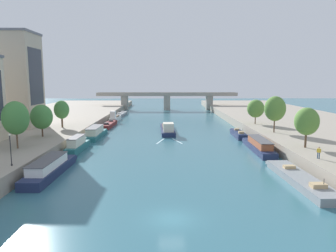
{
  "coord_description": "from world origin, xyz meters",
  "views": [
    {
      "loc": [
        -0.53,
        -27.66,
        12.83
      ],
      "look_at": [
        0.0,
        45.92,
        2.09
      ],
      "focal_mm": 33.42,
      "sensor_mm": 36.0,
      "label": 1
    }
  ],
  "objects_px": {
    "moored_boat_left_gap_after": "(115,118)",
    "moored_boat_left_second": "(77,145)",
    "tree_left_nearest": "(42,117)",
    "moored_boat_left_downstream": "(121,114)",
    "moored_boat_left_near": "(50,168)",
    "tree_right_midway": "(307,121)",
    "moored_boat_right_gap_after": "(259,145)",
    "tree_left_end_of_row": "(16,118)",
    "lamppost_left_bank": "(11,148)",
    "moored_boat_left_midway": "(109,124)",
    "tree_left_third": "(62,110)",
    "moored_boat_right_far": "(238,134)",
    "person_on_quay": "(319,152)",
    "tree_right_distant": "(256,109)",
    "moored_boat_left_far": "(95,133)",
    "tree_right_nearest": "(275,109)",
    "moored_boat_right_lone": "(299,179)",
    "bridge_far": "(167,99)",
    "barge_midriver": "(168,129)"
  },
  "relations": [
    {
      "from": "tree_right_midway",
      "to": "moored_boat_left_midway",
      "type": "bearing_deg",
      "value": 135.07
    },
    {
      "from": "tree_left_nearest",
      "to": "tree_right_distant",
      "type": "distance_m",
      "value": 48.87
    },
    {
      "from": "moored_boat_right_far",
      "to": "tree_right_nearest",
      "type": "height_order",
      "value": "tree_right_nearest"
    },
    {
      "from": "moored_boat_right_gap_after",
      "to": "tree_left_end_of_row",
      "type": "height_order",
      "value": "tree_left_end_of_row"
    },
    {
      "from": "moored_boat_right_far",
      "to": "person_on_quay",
      "type": "bearing_deg",
      "value": -81.66
    },
    {
      "from": "person_on_quay",
      "to": "tree_left_end_of_row",
      "type": "bearing_deg",
      "value": 171.22
    },
    {
      "from": "moored_boat_left_gap_after",
      "to": "moored_boat_right_far",
      "type": "relative_size",
      "value": 0.97
    },
    {
      "from": "moored_boat_right_gap_after",
      "to": "tree_right_midway",
      "type": "distance_m",
      "value": 10.45
    },
    {
      "from": "tree_right_distant",
      "to": "bridge_far",
      "type": "bearing_deg",
      "value": 109.4
    },
    {
      "from": "tree_right_nearest",
      "to": "moored_boat_right_far",
      "type": "bearing_deg",
      "value": 128.88
    },
    {
      "from": "moored_boat_left_gap_after",
      "to": "tree_left_nearest",
      "type": "xyz_separation_m",
      "value": [
        -7.35,
        -40.12,
        4.97
      ]
    },
    {
      "from": "bridge_far",
      "to": "person_on_quay",
      "type": "xyz_separation_m",
      "value": [
        20.45,
        -95.99,
        -1.74
      ]
    },
    {
      "from": "moored_boat_left_downstream",
      "to": "lamppost_left_bank",
      "type": "height_order",
      "value": "lamppost_left_bank"
    },
    {
      "from": "moored_boat_left_gap_after",
      "to": "tree_right_nearest",
      "type": "relative_size",
      "value": 1.38
    },
    {
      "from": "moored_boat_left_downstream",
      "to": "tree_left_nearest",
      "type": "height_order",
      "value": "tree_left_nearest"
    },
    {
      "from": "person_on_quay",
      "to": "moored_boat_left_gap_after",
      "type": "bearing_deg",
      "value": 122.92
    },
    {
      "from": "moored_boat_left_midway",
      "to": "tree_left_third",
      "type": "bearing_deg",
      "value": -115.59
    },
    {
      "from": "tree_left_end_of_row",
      "to": "tree_right_midway",
      "type": "xyz_separation_m",
      "value": [
        45.79,
        0.34,
        -0.63
      ]
    },
    {
      "from": "moored_boat_right_lone",
      "to": "moored_boat_right_far",
      "type": "relative_size",
      "value": 1.56
    },
    {
      "from": "moored_boat_left_near",
      "to": "moored_boat_left_downstream",
      "type": "height_order",
      "value": "moored_boat_left_near"
    },
    {
      "from": "tree_right_midway",
      "to": "moored_boat_left_gap_after",
      "type": "bearing_deg",
      "value": 127.51
    },
    {
      "from": "moored_boat_left_near",
      "to": "moored_boat_left_midway",
      "type": "relative_size",
      "value": 1.11
    },
    {
      "from": "moored_boat_left_near",
      "to": "tree_right_midway",
      "type": "xyz_separation_m",
      "value": [
        38.16,
        7.46,
        5.37
      ]
    },
    {
      "from": "moored_boat_left_far",
      "to": "moored_boat_right_lone",
      "type": "xyz_separation_m",
      "value": [
        32.96,
        -32.14,
        -0.55
      ]
    },
    {
      "from": "tree_left_end_of_row",
      "to": "tree_left_nearest",
      "type": "relative_size",
      "value": 1.22
    },
    {
      "from": "moored_boat_left_gap_after",
      "to": "moored_boat_left_second",
      "type": "bearing_deg",
      "value": -90.0
    },
    {
      "from": "moored_boat_right_lone",
      "to": "tree_right_distant",
      "type": "relative_size",
      "value": 2.75
    },
    {
      "from": "moored_boat_left_gap_after",
      "to": "tree_left_third",
      "type": "height_order",
      "value": "tree_left_third"
    },
    {
      "from": "moored_boat_right_gap_after",
      "to": "tree_left_nearest",
      "type": "xyz_separation_m",
      "value": [
        -40.64,
        2.87,
        4.99
      ]
    },
    {
      "from": "moored_boat_left_gap_after",
      "to": "lamppost_left_bank",
      "type": "height_order",
      "value": "lamppost_left_bank"
    },
    {
      "from": "moored_boat_left_second",
      "to": "lamppost_left_bank",
      "type": "relative_size",
      "value": 2.58
    },
    {
      "from": "bridge_far",
      "to": "person_on_quay",
      "type": "relative_size",
      "value": 37.7
    },
    {
      "from": "tree_right_nearest",
      "to": "bridge_far",
      "type": "bearing_deg",
      "value": 106.49
    },
    {
      "from": "moored_boat_left_near",
      "to": "moored_boat_left_midway",
      "type": "bearing_deg",
      "value": 90.17
    },
    {
      "from": "barge_midriver",
      "to": "moored_boat_right_far",
      "type": "height_order",
      "value": "barge_midriver"
    },
    {
      "from": "tree_left_nearest",
      "to": "moored_boat_left_downstream",
      "type": "bearing_deg",
      "value": 82.59
    },
    {
      "from": "lamppost_left_bank",
      "to": "moored_boat_left_second",
      "type": "bearing_deg",
      "value": 79.89
    },
    {
      "from": "moored_boat_left_gap_after",
      "to": "tree_left_end_of_row",
      "type": "xyz_separation_m",
      "value": [
        -7.22,
        -50.58,
        6.01
      ]
    },
    {
      "from": "moored_boat_left_midway",
      "to": "moored_boat_left_downstream",
      "type": "relative_size",
      "value": 0.93
    },
    {
      "from": "moored_boat_right_far",
      "to": "bridge_far",
      "type": "xyz_separation_m",
      "value": [
        -16.17,
        66.86,
        4.21
      ]
    },
    {
      "from": "moored_boat_right_far",
      "to": "tree_right_midway",
      "type": "bearing_deg",
      "value": -75.57
    },
    {
      "from": "tree_right_nearest",
      "to": "person_on_quay",
      "type": "relative_size",
      "value": 4.6
    },
    {
      "from": "tree_right_nearest",
      "to": "person_on_quay",
      "type": "bearing_deg",
      "value": -93.76
    },
    {
      "from": "moored_boat_left_downstream",
      "to": "moored_boat_left_gap_after",
      "type": "bearing_deg",
      "value": -89.53
    },
    {
      "from": "moored_boat_left_gap_after",
      "to": "tree_right_midway",
      "type": "bearing_deg",
      "value": -52.49
    },
    {
      "from": "tree_right_midway",
      "to": "tree_right_distant",
      "type": "relative_size",
      "value": 1.07
    },
    {
      "from": "moored_boat_right_far",
      "to": "tree_left_nearest",
      "type": "distance_m",
      "value": 42.3
    },
    {
      "from": "tree_right_distant",
      "to": "moored_boat_left_far",
      "type": "bearing_deg",
      "value": -170.75
    },
    {
      "from": "moored_boat_left_second",
      "to": "tree_right_distant",
      "type": "xyz_separation_m",
      "value": [
        38.33,
        20.08,
        4.83
      ]
    },
    {
      "from": "moored_boat_right_lone",
      "to": "person_on_quay",
      "type": "xyz_separation_m",
      "value": [
        4.05,
        3.65,
        2.62
      ]
    }
  ]
}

